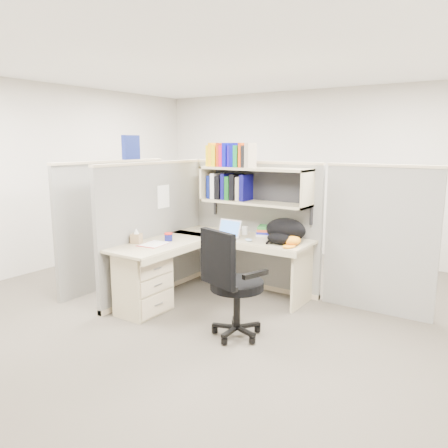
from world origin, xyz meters
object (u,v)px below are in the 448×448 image
Objects in this scene: desk at (170,271)px; task_chair at (233,300)px; snack_canister at (168,237)px; backpack at (283,231)px; laptop at (225,229)px.

task_chair is at bearing -14.54° from desk.
snack_canister is at bearing 159.75° from task_chair.
backpack is at bearing 90.98° from task_chair.
snack_canister is at bearing -132.10° from laptop.
desk is 18.14× the size of snack_canister.
backpack reaches higher than desk.
task_chair is (0.02, -1.08, -0.49)m from backpack.
backpack is 1.18m from task_chair.
laptop is at bearing 45.18° from snack_canister.
laptop is (0.31, 0.64, 0.40)m from desk.
laptop is 1.23m from task_chair.
desk is at bearing -112.90° from laptop.
task_chair is (1.17, -0.43, -0.40)m from snack_canister.
snack_canister reaches higher than desk.
snack_canister is (-0.16, 0.17, 0.34)m from desk.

